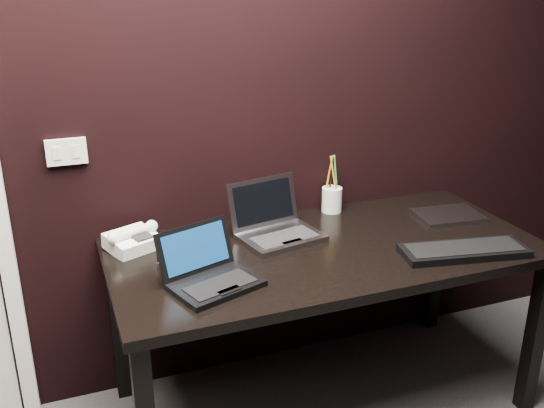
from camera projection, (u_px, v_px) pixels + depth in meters
name	position (u px, v px, depth m)	size (l,w,h in m)	color
wall_back	(221.00, 93.00, 2.45)	(4.00, 4.00, 0.00)	black
wall_switch	(66.00, 152.00, 2.30)	(0.15, 0.02, 0.10)	silver
desk	(325.00, 264.00, 2.43)	(1.70, 0.80, 0.74)	black
netbook	(210.00, 274.00, 2.10)	(0.36, 0.34, 0.19)	black
silver_laptop	(276.00, 227.00, 2.48)	(0.37, 0.34, 0.22)	gray
ext_keyboard	(464.00, 250.00, 2.33)	(0.51, 0.25, 0.03)	black
closed_laptop	(448.00, 215.00, 2.69)	(0.31, 0.24, 0.02)	#94959A
desk_phone	(133.00, 240.00, 2.37)	(0.23, 0.22, 0.11)	white
mobile_phone	(164.00, 258.00, 2.23)	(0.06, 0.05, 0.09)	black
pen_cup	(332.00, 199.00, 2.74)	(0.11, 0.11, 0.26)	silver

